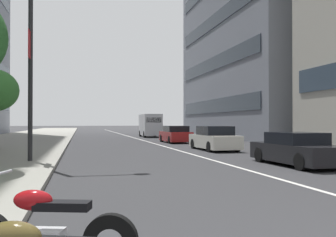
% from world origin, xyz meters
% --- Properties ---
extents(sidewalk_right_plaza, '(160.00, 9.35, 0.15)m').
position_xyz_m(sidewalk_right_plaza, '(30.00, 11.30, 0.07)').
color(sidewalk_right_plaza, gray).
rests_on(sidewalk_right_plaza, ground).
extents(lane_centre_stripe, '(110.00, 0.16, 0.01)m').
position_xyz_m(lane_centre_stripe, '(35.00, 0.00, 0.00)').
color(lane_centre_stripe, silver).
rests_on(lane_centre_stripe, ground).
extents(motorcycle_by_sign_pole, '(0.83, 2.06, 1.09)m').
position_xyz_m(motorcycle_by_sign_pole, '(2.67, 6.13, 0.41)').
color(motorcycle_by_sign_pole, black).
rests_on(motorcycle_by_sign_pole, ground).
extents(car_far_down_avenue, '(4.49, 1.90, 1.29)m').
position_xyz_m(car_far_down_avenue, '(11.25, -2.51, 0.61)').
color(car_far_down_avenue, black).
rests_on(car_far_down_avenue, ground).
extents(car_mid_block_traffic, '(4.60, 1.90, 1.46)m').
position_xyz_m(car_mid_block_traffic, '(19.65, -2.18, 0.68)').
color(car_mid_block_traffic, beige).
rests_on(car_mid_block_traffic, ground).
extents(car_approaching_light, '(4.37, 1.95, 1.41)m').
position_xyz_m(car_approaching_light, '(28.46, -2.00, 0.67)').
color(car_approaching_light, maroon).
rests_on(car_approaching_light, ground).
extents(delivery_van_ahead, '(5.18, 2.15, 2.64)m').
position_xyz_m(delivery_van_ahead, '(41.19, -2.19, 1.41)').
color(delivery_van_ahead, silver).
rests_on(delivery_van_ahead, ground).
extents(street_lamp_with_banners, '(1.26, 2.64, 9.15)m').
position_xyz_m(street_lamp_with_banners, '(13.95, 7.35, 5.54)').
color(street_lamp_with_banners, '#232326').
rests_on(street_lamp_with_banners, sidewalk_right_plaza).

